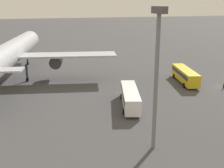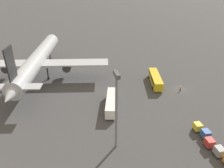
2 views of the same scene
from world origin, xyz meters
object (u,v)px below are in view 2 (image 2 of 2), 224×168
object	(u,v)px
cargo_cart_yellow	(198,127)
cargo_cart_blue	(206,134)
worker_person	(180,88)
airplane	(37,60)
shuttle_bus_far	(111,102)
shuttle_bus_near	(155,79)
cargo_cart_red	(209,143)
cargo_cart_grey	(219,151)

from	to	relation	value
cargo_cart_yellow	cargo_cart_blue	bearing A→B (deg)	-173.37
worker_person	cargo_cart_yellow	size ratio (longest dim) A/B	0.84
airplane	shuttle_bus_far	xyz separation A→B (m)	(-24.67, -20.16, -4.73)
shuttle_bus_near	cargo_cart_red	size ratio (longest dim) A/B	6.30
shuttle_bus_far	worker_person	size ratio (longest dim) A/B	7.23
cargo_cart_grey	cargo_cart_yellow	world-z (taller)	same
shuttle_bus_near	cargo_cart_blue	world-z (taller)	shuttle_bus_near
shuttle_bus_near	cargo_cart_grey	distance (m)	32.89
shuttle_bus_far	cargo_cart_blue	distance (m)	24.38
cargo_cart_grey	cargo_cart_red	size ratio (longest dim) A/B	1.00
worker_person	cargo_cart_red	xyz separation A→B (m)	(-23.99, 6.53, 0.32)
airplane	cargo_cart_yellow	size ratio (longest dim) A/B	26.75
worker_person	cargo_cart_blue	bearing A→B (deg)	165.25
airplane	cargo_cart_blue	size ratio (longest dim) A/B	26.75
airplane	worker_person	distance (m)	48.19
shuttle_bus_near	cargo_cart_yellow	distance (m)	24.93
shuttle_bus_far	cargo_cart_red	size ratio (longest dim) A/B	6.06
airplane	shuttle_bus_near	bearing A→B (deg)	-99.23
cargo_cart_red	cargo_cart_yellow	xyz separation A→B (m)	(5.31, -0.61, 0.00)
shuttle_bus_near	cargo_cart_red	bearing A→B (deg)	-167.95
worker_person	cargo_cart_red	distance (m)	24.86
shuttle_bus_near	cargo_cart_blue	distance (m)	27.58
cargo_cart_grey	worker_person	bearing A→B (deg)	-13.00
airplane	shuttle_bus_far	bearing A→B (deg)	-129.60
shuttle_bus_far	cargo_cart_grey	world-z (taller)	shuttle_bus_far
cargo_cart_yellow	cargo_cart_red	bearing A→B (deg)	173.47
cargo_cart_grey	cargo_cart_blue	bearing A→B (deg)	-5.75
cargo_cart_grey	cargo_cart_yellow	bearing A→B (deg)	-1.63
worker_person	cargo_cart_yellow	bearing A→B (deg)	162.41
shuttle_bus_near	cargo_cart_yellow	bearing A→B (deg)	-166.85
worker_person	cargo_cart_blue	world-z (taller)	cargo_cart_blue
cargo_cart_red	cargo_cart_yellow	size ratio (longest dim) A/B	1.00
worker_person	cargo_cart_grey	size ratio (longest dim) A/B	0.84
airplane	cargo_cart_grey	xyz separation A→B (m)	(-46.82, -37.24, -5.37)
airplane	shuttle_bus_far	world-z (taller)	airplane
cargo_cart_red	cargo_cart_blue	xyz separation A→B (m)	(2.65, -0.92, 0.00)
worker_person	shuttle_bus_far	bearing A→B (deg)	100.94
worker_person	airplane	bearing A→B (deg)	65.06
worker_person	cargo_cart_blue	distance (m)	22.07
shuttle_bus_far	cargo_cart_grey	distance (m)	27.98
worker_person	cargo_cart_yellow	distance (m)	19.60
cargo_cart_yellow	airplane	bearing A→B (deg)	43.95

